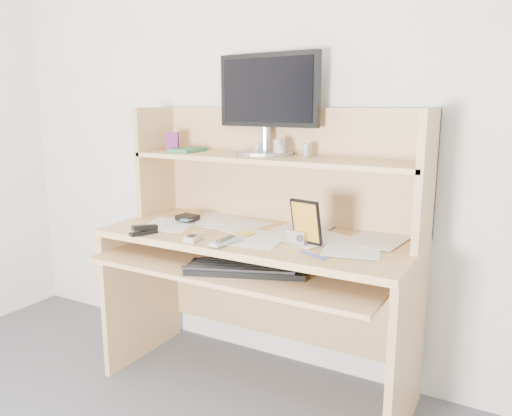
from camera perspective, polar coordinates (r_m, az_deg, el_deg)
The scene contains 19 objects.
back_wall at distance 2.43m, azimuth 3.77°, elevation 10.21°, with size 3.60×0.04×2.50m, color silver.
desk at distance 2.30m, azimuth 1.01°, elevation -3.86°, with size 1.40×0.70×1.30m.
paper_clutter at distance 2.22m, azimuth 0.03°, elevation -2.89°, with size 1.32×0.54×0.01m, color silver.
keyboard at distance 2.03m, azimuth -1.08°, elevation -6.87°, with size 0.51×0.33×0.03m.
tv_remote at distance 2.05m, azimuth -3.46°, elevation -3.81°, with size 0.04×0.16×0.02m, color #9A9B96.
flip_phone at distance 2.12m, azimuth -7.18°, elevation -3.30°, with size 0.05×0.09×0.02m, color silver.
stapler at distance 2.25m, azimuth -12.74°, elevation -2.40°, with size 0.03×0.12×0.04m, color black.
wallet at distance 2.48m, azimuth -7.82°, elevation -1.08°, with size 0.10×0.08×0.02m, color black.
sticky_note_pad at distance 2.19m, azimuth -1.33°, elevation -3.03°, with size 0.07×0.07×0.01m, color #D6DE3A.
digital_camera at distance 2.06m, azimuth 4.67°, elevation -3.30°, with size 0.08×0.03×0.05m, color #A5A5A7.
game_case at distance 2.03m, azimuth 5.75°, elevation -1.58°, with size 0.13×0.01×0.19m, color black.
blue_pen at distance 1.89m, azimuth 6.53°, elevation -5.34°, with size 0.01×0.01×0.13m, color #162FAA.
card_box at distance 2.59m, azimuth -9.55°, elevation 7.50°, with size 0.07×0.02×0.10m, color maroon.
shelf_book at distance 2.55m, azimuth -7.86°, elevation 6.57°, with size 0.12×0.17×0.02m, color #368757.
chip_stack_a at distance 2.38m, azimuth 0.27°, elevation 6.78°, with size 0.04×0.04×0.05m, color black.
chip_stack_b at distance 2.27m, azimuth 5.78°, elevation 6.55°, with size 0.04×0.04×0.06m, color white.
chip_stack_c at distance 2.29m, azimuth 2.84°, elevation 6.59°, with size 0.04×0.04×0.05m, color black.
chip_stack_d at distance 2.30m, azimuth 2.55°, elevation 6.91°, with size 0.05×0.05×0.08m, color white.
monitor at distance 2.38m, azimuth 1.30°, elevation 12.12°, with size 0.54×0.27×0.47m.
Camera 1 is at (1.05, -0.39, 1.31)m, focal length 35.00 mm.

